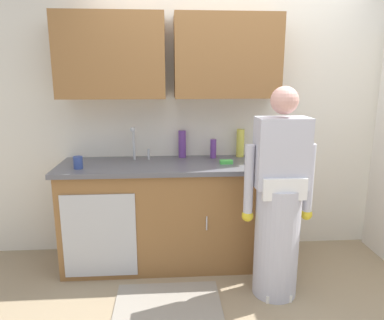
# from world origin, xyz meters

# --- Properties ---
(ground_plane) EXTENTS (9.00, 9.00, 0.00)m
(ground_plane) POSITION_xyz_m (0.00, 0.00, 0.00)
(ground_plane) COLOR #998466
(kitchen_wall_with_uppers) EXTENTS (4.80, 0.44, 2.70)m
(kitchen_wall_with_uppers) POSITION_xyz_m (-0.14, 0.99, 1.48)
(kitchen_wall_with_uppers) COLOR silver
(kitchen_wall_with_uppers) RESTS_ON ground
(counter_cabinet) EXTENTS (1.90, 0.62, 0.90)m
(counter_cabinet) POSITION_xyz_m (-0.55, 0.70, 0.45)
(counter_cabinet) COLOR brown
(counter_cabinet) RESTS_ON ground
(countertop) EXTENTS (1.96, 0.66, 0.04)m
(countertop) POSITION_xyz_m (-0.55, 0.70, 0.92)
(countertop) COLOR #595960
(countertop) RESTS_ON counter_cabinet
(sink) EXTENTS (0.50, 0.36, 0.35)m
(sink) POSITION_xyz_m (-0.85, 0.71, 0.93)
(sink) COLOR #B7BABF
(sink) RESTS_ON counter_cabinet
(person_at_sink) EXTENTS (0.55, 0.34, 1.62)m
(person_at_sink) POSITION_xyz_m (0.25, 0.13, 0.69)
(person_at_sink) COLOR white
(person_at_sink) RESTS_ON ground
(floor_mat) EXTENTS (0.80, 0.50, 0.01)m
(floor_mat) POSITION_xyz_m (-0.60, 0.05, 0.01)
(floor_mat) COLOR gray
(floor_mat) RESTS_ON ground
(bottle_water_tall) EXTENTS (0.06, 0.06, 0.18)m
(bottle_water_tall) POSITION_xyz_m (-0.15, 0.88, 1.03)
(bottle_water_tall) COLOR #66388C
(bottle_water_tall) RESTS_ON countertop
(bottle_soap) EXTENTS (0.07, 0.07, 0.26)m
(bottle_soap) POSITION_xyz_m (0.11, 0.92, 1.07)
(bottle_soap) COLOR #D8D14C
(bottle_soap) RESTS_ON countertop
(bottle_cleaner_spray) EXTENTS (0.07, 0.07, 0.25)m
(bottle_cleaner_spray) POSITION_xyz_m (-0.44, 0.93, 1.07)
(bottle_cleaner_spray) COLOR #66388C
(bottle_cleaner_spray) RESTS_ON countertop
(cup_by_sink) EXTENTS (0.08, 0.08, 0.10)m
(cup_by_sink) POSITION_xyz_m (-1.32, 0.56, 0.99)
(cup_by_sink) COLOR #33478C
(cup_by_sink) RESTS_ON countertop
(sponge) EXTENTS (0.11, 0.07, 0.03)m
(sponge) POSITION_xyz_m (-0.07, 0.65, 0.96)
(sponge) COLOR #4CBF4C
(sponge) RESTS_ON countertop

